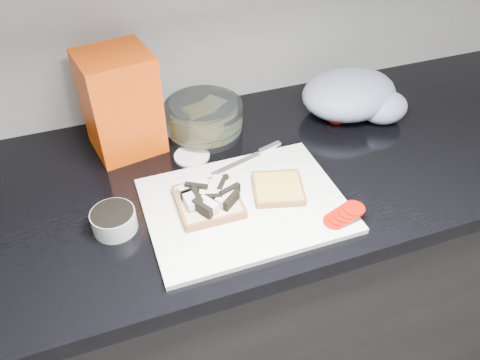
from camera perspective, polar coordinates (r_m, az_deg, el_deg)
name	(u,v)px	position (r m, az deg, el deg)	size (l,w,h in m)	color
base_cabinet	(258,286)	(1.42, 2.17, -12.82)	(3.50, 0.60, 0.86)	black
countertop	(262,169)	(1.09, 2.75, 1.38)	(3.50, 0.64, 0.04)	black
cutting_board	(245,205)	(0.96, 0.61, -3.09)	(0.40, 0.30, 0.01)	white
bread_left	(208,199)	(0.95, -3.89, -2.37)	(0.13, 0.13, 0.04)	#FAE4B0
bread_right	(278,188)	(0.98, 4.66, -1.02)	(0.13, 0.13, 0.02)	#FAE4B0
tomato_slices	(344,215)	(0.94, 12.57, -4.18)	(0.10, 0.06, 0.02)	#A50D03
knife	(256,154)	(1.08, 1.94, 3.14)	(0.19, 0.07, 0.01)	silver
seed_tub	(114,220)	(0.94, -15.14, -4.68)	(0.09, 0.09, 0.04)	#A0A5A6
tub_lid	(192,156)	(1.10, -5.89, 2.94)	(0.08, 0.08, 0.01)	white
glass_bowl	(204,119)	(1.16, -4.42, 7.47)	(0.19, 0.19, 0.08)	silver
bread_bag	(121,103)	(1.10, -14.34, 9.08)	(0.15, 0.14, 0.24)	#E85203
steel_canister	(144,102)	(1.13, -11.66, 9.27)	(0.08, 0.08, 0.19)	silver
grocery_bag	(354,96)	(1.25, 13.73, 9.95)	(0.27, 0.23, 0.11)	#949FB6
whole_tomatoes	(346,112)	(1.23, 12.78, 8.08)	(0.11, 0.06, 0.05)	#A50D03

